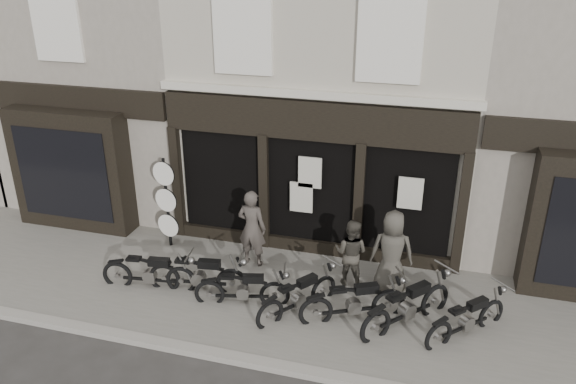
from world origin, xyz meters
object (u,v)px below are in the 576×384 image
(motorcycle_2, at_px, (243,292))
(motorcycle_6, at_px, (467,322))
(advert_sign_post, at_px, (167,207))
(man_left, at_px, (252,228))
(man_centre, at_px, (351,253))
(motorcycle_0, at_px, (150,275))
(motorcycle_3, at_px, (298,299))
(motorcycle_1, at_px, (199,278))
(motorcycle_4, at_px, (354,305))
(man_right, at_px, (392,252))
(motorcycle_5, at_px, (407,310))

(motorcycle_2, bearing_deg, motorcycle_6, -11.40)
(advert_sign_post, bearing_deg, motorcycle_2, -26.35)
(man_left, height_order, man_centre, man_left)
(motorcycle_0, height_order, motorcycle_2, motorcycle_0)
(motorcycle_3, xyz_separation_m, man_centre, (0.84, 1.30, 0.50))
(motorcycle_1, distance_m, man_centre, 3.35)
(motorcycle_3, xyz_separation_m, man_left, (-1.53, 1.54, 0.66))
(motorcycle_0, distance_m, motorcycle_4, 4.50)
(man_centre, distance_m, man_right, 0.89)
(motorcycle_6, relative_size, man_centre, 1.05)
(motorcycle_2, xyz_separation_m, advert_sign_post, (-2.62, 1.84, 0.81))
(man_right, bearing_deg, motorcycle_0, 8.68)
(motorcycle_1, xyz_separation_m, motorcycle_5, (4.46, 0.01, 0.02))
(motorcycle_1, relative_size, motorcycle_5, 1.15)
(motorcycle_3, relative_size, advert_sign_post, 0.74)
(advert_sign_post, bearing_deg, motorcycle_1, -38.18)
(motorcycle_2, relative_size, motorcycle_5, 1.03)
(man_left, bearing_deg, motorcycle_2, 106.77)
(motorcycle_1, bearing_deg, man_left, 53.37)
(man_left, bearing_deg, man_centre, 178.99)
(motorcycle_6, height_order, advert_sign_post, advert_sign_post)
(man_centre, bearing_deg, motorcycle_1, 30.62)
(motorcycle_1, distance_m, motorcycle_3, 2.28)
(motorcycle_4, distance_m, man_left, 3.11)
(motorcycle_4, bearing_deg, man_centre, 77.03)
(man_left, distance_m, man_centre, 2.38)
(advert_sign_post, bearing_deg, motorcycle_6, -4.33)
(motorcycle_0, xyz_separation_m, motorcycle_5, (5.55, 0.19, 0.04))
(advert_sign_post, bearing_deg, motorcycle_4, -10.67)
(motorcycle_5, relative_size, motorcycle_6, 1.18)
(motorcycle_3, xyz_separation_m, advert_sign_post, (-3.81, 1.79, 0.79))
(motorcycle_2, height_order, advert_sign_post, advert_sign_post)
(motorcycle_4, xyz_separation_m, man_left, (-2.67, 1.48, 0.63))
(motorcycle_4, height_order, man_right, man_right)
(motorcycle_2, relative_size, man_centre, 1.27)
(motorcycle_0, height_order, motorcycle_5, motorcycle_5)
(motorcycle_2, height_order, man_right, man_right)
(motorcycle_1, xyz_separation_m, advert_sign_post, (-1.54, 1.64, 0.77))
(man_right, bearing_deg, motorcycle_3, 30.98)
(motorcycle_2, bearing_deg, motorcycle_4, -11.33)
(motorcycle_0, height_order, motorcycle_6, motorcycle_0)
(motorcycle_5, height_order, man_left, man_left)
(motorcycle_5, bearing_deg, man_centre, 90.79)
(motorcycle_1, bearing_deg, man_right, 7.45)
(motorcycle_0, xyz_separation_m, man_left, (1.83, 1.57, 0.65))
(motorcycle_2, distance_m, man_centre, 2.49)
(man_centre, height_order, man_right, man_right)
(motorcycle_6, distance_m, man_centre, 2.78)
(motorcycle_5, distance_m, motorcycle_6, 1.13)
(motorcycle_1, relative_size, man_left, 1.18)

